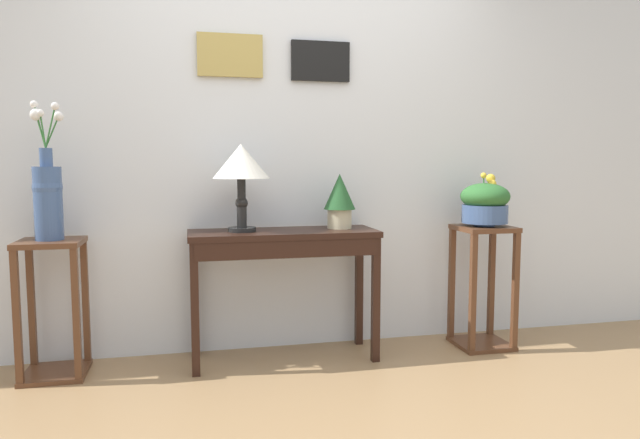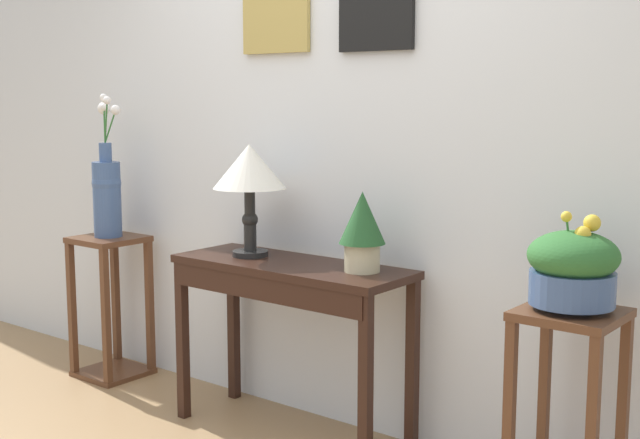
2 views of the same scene
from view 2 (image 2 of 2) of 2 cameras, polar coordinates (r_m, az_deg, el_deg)
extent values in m
cube|color=silver|center=(3.82, 1.72, 6.72)|extent=(9.00, 0.10, 2.80)
cube|color=tan|center=(4.00, -3.00, 12.95)|extent=(0.39, 0.02, 0.26)
cube|color=#A7555C|center=(4.00, -3.05, 12.95)|extent=(0.31, 0.01, 0.20)
cube|color=black|center=(3.66, 3.78, 13.18)|extent=(0.37, 0.02, 0.25)
cube|color=#C7A995|center=(3.65, 3.73, 13.18)|extent=(0.30, 0.01, 0.20)
cube|color=black|center=(3.71, -1.95, -3.18)|extent=(1.11, 0.41, 0.03)
cube|color=black|center=(3.59, -3.84, -4.68)|extent=(1.05, 0.03, 0.10)
cube|color=black|center=(4.04, -9.24, -8.06)|extent=(0.04, 0.04, 0.75)
cube|color=black|center=(3.37, 3.09, -11.28)|extent=(0.05, 0.04, 0.75)
cube|color=black|center=(4.27, -5.84, -7.11)|extent=(0.04, 0.04, 0.75)
cube|color=black|center=(3.64, 6.23, -9.82)|extent=(0.05, 0.04, 0.75)
cylinder|color=black|center=(3.86, -4.71, -2.29)|extent=(0.16, 0.16, 0.02)
cylinder|color=black|center=(3.85, -4.72, -1.06)|extent=(0.06, 0.06, 0.14)
sphere|color=black|center=(3.84, -4.74, -0.01)|extent=(0.07, 0.07, 0.07)
cylinder|color=black|center=(3.83, -4.75, 1.05)|extent=(0.05, 0.05, 0.14)
cone|color=white|center=(3.81, -4.78, 3.59)|extent=(0.33, 0.33, 0.20)
cylinder|color=beige|center=(3.51, 2.85, -2.57)|extent=(0.15, 0.15, 0.12)
cone|color=#235128|center=(3.48, 2.87, 0.13)|extent=(0.19, 0.19, 0.22)
cube|color=#56331E|center=(4.64, -14.05, -1.31)|extent=(0.34, 0.34, 0.03)
cube|color=#56331E|center=(4.82, -13.74, -9.97)|extent=(0.34, 0.34, 0.03)
cube|color=#56331E|center=(4.75, -16.36, -5.72)|extent=(0.04, 0.04, 0.71)
cube|color=#56331E|center=(4.52, -14.22, -6.34)|extent=(0.04, 0.04, 0.71)
cube|color=#56331E|center=(4.91, -13.59, -5.15)|extent=(0.04, 0.04, 0.71)
cube|color=#56331E|center=(4.69, -11.39, -5.70)|extent=(0.04, 0.04, 0.71)
cylinder|color=#3D5684|center=(4.61, -14.14, 1.32)|extent=(0.15, 0.15, 0.40)
sphere|color=#3D5684|center=(4.60, -14.18, 2.40)|extent=(0.15, 0.15, 0.15)
cylinder|color=#3D5684|center=(4.59, -14.25, 4.40)|extent=(0.07, 0.07, 0.10)
cylinder|color=#2D662D|center=(4.62, -14.32, 6.50)|extent=(0.07, 0.06, 0.24)
sphere|color=white|center=(4.65, -14.37, 7.96)|extent=(0.04, 0.04, 0.04)
cylinder|color=#2D662D|center=(4.61, -14.31, 6.15)|extent=(0.06, 0.05, 0.18)
sphere|color=white|center=(4.64, -14.34, 7.26)|extent=(0.07, 0.07, 0.07)
cylinder|color=#2D662D|center=(4.56, -13.94, 6.09)|extent=(0.08, 0.03, 0.17)
sphere|color=white|center=(4.54, -13.60, 7.18)|extent=(0.05, 0.05, 0.05)
cylinder|color=#2D662D|center=(4.55, -14.21, 6.40)|extent=(0.07, 0.03, 0.22)
sphere|color=white|center=(4.52, -14.14, 7.79)|extent=(0.04, 0.04, 0.04)
cylinder|color=#2D662D|center=(4.60, -14.30, 6.19)|extent=(0.04, 0.03, 0.19)
sphere|color=white|center=(4.61, -14.32, 7.36)|extent=(0.04, 0.04, 0.04)
cube|color=#56331E|center=(3.02, 16.53, -6.15)|extent=(0.34, 0.34, 0.03)
cube|color=#56331E|center=(3.06, 12.60, -13.23)|extent=(0.04, 0.03, 0.73)
cube|color=#56331E|center=(3.31, 14.84, -11.64)|extent=(0.04, 0.04, 0.73)
cube|color=#56331E|center=(3.21, 19.70, -12.46)|extent=(0.04, 0.04, 0.73)
cylinder|color=#3D5684|center=(3.01, 16.55, -5.68)|extent=(0.13, 0.13, 0.02)
cylinder|color=#3D5684|center=(3.00, 16.60, -4.43)|extent=(0.29, 0.29, 0.11)
ellipsoid|color=#2D662D|center=(2.97, 16.69, -2.34)|extent=(0.31, 0.31, 0.17)
cylinder|color=#2D662D|center=(2.97, 17.25, -1.80)|extent=(0.06, 0.04, 0.17)
sphere|color=gold|center=(2.96, 17.85, -0.23)|extent=(0.06, 0.06, 0.06)
cylinder|color=#2D662D|center=(2.96, 16.45, -1.60)|extent=(0.03, 0.03, 0.19)
sphere|color=gold|center=(2.95, 16.26, 0.19)|extent=(0.04, 0.04, 0.04)
cylinder|color=#2D662D|center=(2.96, 16.96, -2.16)|extent=(0.05, 0.03, 0.14)
sphere|color=gold|center=(2.93, 17.28, -0.95)|extent=(0.05, 0.05, 0.05)
camera|label=1|loc=(2.97, -62.06, -2.32)|focal=32.15mm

